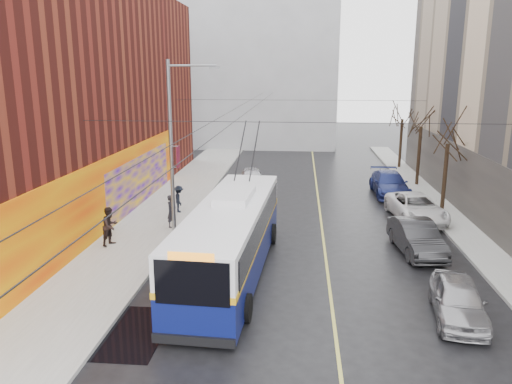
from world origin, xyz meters
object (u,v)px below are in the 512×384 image
parked_car_b (416,237)px  following_car (252,178)px  tree_near (449,131)px  pedestrian_c (179,199)px  streetlight_pole (174,144)px  trolleybus (231,237)px  tree_mid (422,116)px  parked_car_c (416,207)px  pedestrian_a (172,211)px  tree_far (403,110)px  parked_car_d (390,184)px  parked_car_a (458,300)px  pedestrian_b (110,226)px

parked_car_b → following_car: bearing=119.7°
tree_near → pedestrian_c: size_ratio=3.94×
streetlight_pole → tree_near: size_ratio=1.41×
trolleybus → pedestrian_c: trolleybus is taller
following_car → tree_mid: bearing=1.6°
parked_car_b → parked_car_c: size_ratio=0.87×
pedestrian_a → parked_car_b: bearing=-81.5°
tree_far → parked_car_d: bearing=-104.2°
tree_mid → parked_car_c: 10.23m
streetlight_pole → pedestrian_a: size_ratio=5.03×
tree_mid → following_car: bearing=-171.7°
parked_car_a → parked_car_d: (0.66, 17.99, 0.10)m
tree_mid → following_car: (-12.31, -1.79, -4.50)m
streetlight_pole → trolleybus: 6.73m
tree_near → pedestrian_c: bearing=-172.6°
streetlight_pole → pedestrian_c: 5.59m
parked_car_d → pedestrian_b: (-15.37, -12.09, 0.31)m
parked_car_c → pedestrian_c: 13.98m
streetlight_pole → parked_car_b: bearing=-7.1°
parked_car_b → pedestrian_c: 13.88m
tree_far → parked_car_d: size_ratio=1.19×
trolleybus → following_car: trolleybus is taller
parked_car_c → parked_car_d: bearing=88.4°
parked_car_d → pedestrian_c: pedestrian_c is taller
pedestrian_b → pedestrian_c: size_ratio=1.18×
parked_car_c → parked_car_b: bearing=-108.9°
trolleybus → pedestrian_a: (-4.05, 5.73, -0.60)m
parked_car_d → pedestrian_a: size_ratio=3.07×
tree_mid → pedestrian_c: (-15.99, -9.08, -4.29)m
parked_car_a → parked_car_d: size_ratio=0.75×
tree_far → parked_car_c: (-2.01, -15.96, -4.40)m
tree_far → trolleybus: size_ratio=0.52×
pedestrian_c → streetlight_pole: bearing=171.3°
streetlight_pole → trolleybus: streetlight_pole is taller
trolleybus → parked_car_b: trolleybus is taller
pedestrian_b → tree_mid: bearing=-27.6°
following_car → pedestrian_b: size_ratio=2.31×
parked_car_c → parked_car_d: (-0.53, 5.93, 0.05)m
parked_car_d → pedestrian_b: 19.56m
tree_far → pedestrian_c: 23.05m
parked_car_c → pedestrian_a: (-13.66, -3.08, 0.30)m
streetlight_pole → parked_car_d: 16.57m
streetlight_pole → parked_car_d: streetlight_pole is taller
trolleybus → pedestrian_c: (-4.37, 8.69, -0.69)m
tree_far → parked_car_b: (-3.20, -21.48, -4.37)m
tree_far → parked_car_a: bearing=-96.5°
streetlight_pole → trolleybus: size_ratio=0.71×
streetlight_pole → tree_far: size_ratio=1.37×
tree_mid → trolleybus: bearing=-123.2°
tree_far → trolleybus: (-11.62, -24.77, -3.49)m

